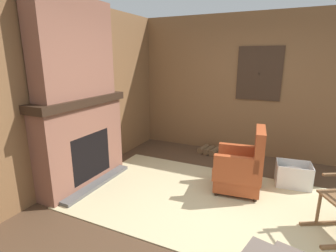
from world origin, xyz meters
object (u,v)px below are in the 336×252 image
armchair (241,169)px  firewood_stack (209,150)px  decorative_plate_on_mantel (71,89)px  storage_case (95,89)px  laundry_basket (293,174)px  oil_lamp_vase (51,94)px

armchair → firewood_stack: armchair is taller
firewood_stack → decorative_plate_on_mantel: (-1.42, -2.13, 1.40)m
armchair → storage_case: size_ratio=3.71×
laundry_basket → oil_lamp_vase: bearing=-150.2°
firewood_stack → decorative_plate_on_mantel: size_ratio=1.61×
armchair → storage_case: bearing=1.6°
armchair → decorative_plate_on_mantel: bearing=12.6°
firewood_stack → decorative_plate_on_mantel: decorative_plate_on_mantel is taller
firewood_stack → oil_lamp_vase: bearing=-119.3°
oil_lamp_vase → decorative_plate_on_mantel: (-0.02, 0.36, 0.03)m
decorative_plate_on_mantel → oil_lamp_vase: bearing=-86.8°
armchair → oil_lamp_vase: 2.76m
laundry_basket → armchair: bearing=-142.9°
armchair → storage_case: 2.51m
armchair → firewood_stack: (-0.86, 1.32, -0.29)m
storage_case → decorative_plate_on_mantel: decorative_plate_on_mantel is taller
firewood_stack → oil_lamp_vase: size_ratio=1.60×
firewood_stack → oil_lamp_vase: oil_lamp_vase is taller
oil_lamp_vase → decorative_plate_on_mantel: size_ratio=1.01×
storage_case → firewood_stack: bearing=50.0°
firewood_stack → laundry_basket: bearing=-27.5°
armchair → decorative_plate_on_mantel: 2.66m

